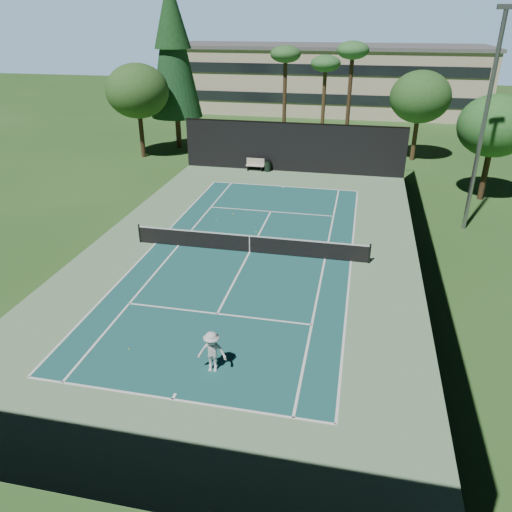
{
  "coord_description": "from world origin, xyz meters",
  "views": [
    {
      "loc": [
        5.48,
        -24.05,
        11.72
      ],
      "look_at": [
        1.0,
        -3.0,
        1.3
      ],
      "focal_mm": 35.0,
      "sensor_mm": 36.0,
      "label": 1
    }
  ],
  "objects_px": {
    "trash_bin": "(267,166)",
    "park_bench": "(255,164)",
    "tennis_net": "(249,243)",
    "tennis_ball_c": "(256,232)",
    "player": "(212,352)",
    "tennis_ball_a": "(129,349)",
    "tennis_ball_d": "(233,214)",
    "tennis_ball_b": "(216,220)"
  },
  "relations": [
    {
      "from": "trash_bin",
      "to": "park_bench",
      "type": "bearing_deg",
      "value": 179.18
    },
    {
      "from": "tennis_net",
      "to": "park_bench",
      "type": "bearing_deg",
      "value": 100.97
    },
    {
      "from": "tennis_net",
      "to": "tennis_ball_c",
      "type": "relative_size",
      "value": 170.5
    },
    {
      "from": "player",
      "to": "tennis_ball_a",
      "type": "bearing_deg",
      "value": 167.12
    },
    {
      "from": "trash_bin",
      "to": "tennis_ball_d",
      "type": "bearing_deg",
      "value": -91.7
    },
    {
      "from": "park_bench",
      "to": "tennis_ball_c",
      "type": "bearing_deg",
      "value": -77.71
    },
    {
      "from": "tennis_net",
      "to": "tennis_ball_d",
      "type": "height_order",
      "value": "tennis_net"
    },
    {
      "from": "tennis_net",
      "to": "tennis_ball_c",
      "type": "height_order",
      "value": "tennis_net"
    },
    {
      "from": "tennis_net",
      "to": "trash_bin",
      "type": "relative_size",
      "value": 13.65
    },
    {
      "from": "player",
      "to": "tennis_net",
      "type": "bearing_deg",
      "value": 90.78
    },
    {
      "from": "player",
      "to": "trash_bin",
      "type": "xyz_separation_m",
      "value": [
        -2.9,
        25.76,
        -0.35
      ]
    },
    {
      "from": "tennis_net",
      "to": "park_bench",
      "type": "distance_m",
      "value": 15.96
    },
    {
      "from": "tennis_ball_c",
      "to": "park_bench",
      "type": "bearing_deg",
      "value": 102.29
    },
    {
      "from": "player",
      "to": "tennis_ball_a",
      "type": "relative_size",
      "value": 26.28
    },
    {
      "from": "player",
      "to": "tennis_ball_d",
      "type": "bearing_deg",
      "value": 97.38
    },
    {
      "from": "tennis_ball_a",
      "to": "tennis_ball_d",
      "type": "bearing_deg",
      "value": 88.69
    },
    {
      "from": "tennis_net",
      "to": "tennis_ball_c",
      "type": "xyz_separation_m",
      "value": [
        -0.23,
        2.79,
        -0.52
      ]
    },
    {
      "from": "trash_bin",
      "to": "tennis_ball_c",
      "type": "bearing_deg",
      "value": -82.17
    },
    {
      "from": "player",
      "to": "tennis_ball_c",
      "type": "distance_m",
      "value": 12.97
    },
    {
      "from": "tennis_ball_d",
      "to": "park_bench",
      "type": "relative_size",
      "value": 0.05
    },
    {
      "from": "tennis_ball_a",
      "to": "park_bench",
      "type": "distance_m",
      "value": 25.25
    },
    {
      "from": "trash_bin",
      "to": "tennis_ball_a",
      "type": "bearing_deg",
      "value": -91.47
    },
    {
      "from": "player",
      "to": "tennis_ball_a",
      "type": "height_order",
      "value": "player"
    },
    {
      "from": "tennis_ball_d",
      "to": "tennis_ball_c",
      "type": "bearing_deg",
      "value": -51.42
    },
    {
      "from": "tennis_ball_b",
      "to": "trash_bin",
      "type": "xyz_separation_m",
      "value": [
        1.1,
        11.45,
        0.45
      ]
    },
    {
      "from": "tennis_ball_a",
      "to": "tennis_ball_b",
      "type": "height_order",
      "value": "tennis_ball_b"
    },
    {
      "from": "tennis_ball_b",
      "to": "tennis_ball_c",
      "type": "xyz_separation_m",
      "value": [
        2.87,
        -1.41,
        0.01
      ]
    },
    {
      "from": "player",
      "to": "park_bench",
      "type": "xyz_separation_m",
      "value": [
        -3.93,
        25.77,
        -0.28
      ]
    },
    {
      "from": "tennis_ball_b",
      "to": "park_bench",
      "type": "xyz_separation_m",
      "value": [
        0.06,
        11.46,
        0.51
      ]
    },
    {
      "from": "tennis_ball_c",
      "to": "tennis_ball_d",
      "type": "xyz_separation_m",
      "value": [
        -2.07,
        2.6,
        0.0
      ]
    },
    {
      "from": "player",
      "to": "tennis_ball_d",
      "type": "height_order",
      "value": "player"
    },
    {
      "from": "tennis_ball_b",
      "to": "tennis_ball_c",
      "type": "relative_size",
      "value": 0.86
    },
    {
      "from": "tennis_net",
      "to": "player",
      "type": "relative_size",
      "value": 7.8
    },
    {
      "from": "tennis_ball_d",
      "to": "player",
      "type": "bearing_deg",
      "value": -78.32
    },
    {
      "from": "tennis_ball_d",
      "to": "trash_bin",
      "type": "relative_size",
      "value": 0.08
    },
    {
      "from": "tennis_net",
      "to": "tennis_ball_b",
      "type": "relative_size",
      "value": 198.26
    },
    {
      "from": "tennis_ball_a",
      "to": "tennis_ball_b",
      "type": "distance_m",
      "value": 13.78
    },
    {
      "from": "tennis_ball_a",
      "to": "player",
      "type": "bearing_deg",
      "value": -8.58
    },
    {
      "from": "tennis_ball_a",
      "to": "tennis_ball_c",
      "type": "height_order",
      "value": "tennis_ball_c"
    },
    {
      "from": "player",
      "to": "park_bench",
      "type": "relative_size",
      "value": 1.1
    },
    {
      "from": "tennis_ball_d",
      "to": "tennis_net",
      "type": "bearing_deg",
      "value": -66.85
    },
    {
      "from": "tennis_ball_a",
      "to": "trash_bin",
      "type": "xyz_separation_m",
      "value": [
        0.65,
        25.22,
        0.45
      ]
    }
  ]
}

